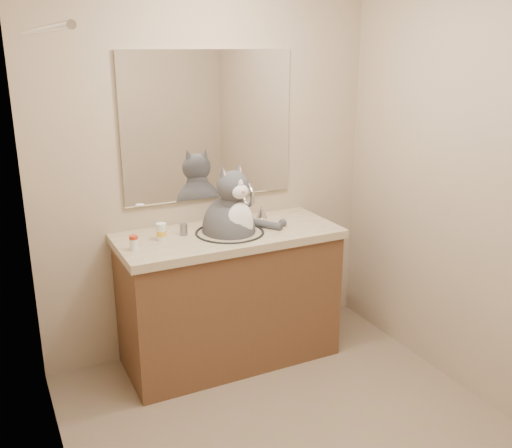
{
  "coord_description": "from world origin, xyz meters",
  "views": [
    {
      "loc": [
        -1.29,
        -2.02,
        1.92
      ],
      "look_at": [
        0.03,
        0.65,
        0.98
      ],
      "focal_mm": 40.0,
      "sensor_mm": 36.0,
      "label": 1
    }
  ],
  "objects_px": {
    "pill_bottle_redcap": "(134,243)",
    "pill_bottle_orange": "(161,232)",
    "cat": "(230,225)",
    "grey_canister": "(184,229)"
  },
  "relations": [
    {
      "from": "pill_bottle_orange",
      "to": "grey_canister",
      "type": "xyz_separation_m",
      "value": [
        0.14,
        0.03,
        -0.01
      ]
    },
    {
      "from": "cat",
      "to": "grey_canister",
      "type": "distance_m",
      "value": 0.28
    },
    {
      "from": "pill_bottle_redcap",
      "to": "pill_bottle_orange",
      "type": "xyz_separation_m",
      "value": [
        0.19,
        0.1,
        0.01
      ]
    },
    {
      "from": "cat",
      "to": "grey_canister",
      "type": "xyz_separation_m",
      "value": [
        -0.27,
        0.07,
        -0.01
      ]
    },
    {
      "from": "grey_canister",
      "to": "pill_bottle_redcap",
      "type": "bearing_deg",
      "value": -159.2
    },
    {
      "from": "cat",
      "to": "pill_bottle_redcap",
      "type": "height_order",
      "value": "cat"
    },
    {
      "from": "pill_bottle_orange",
      "to": "grey_canister",
      "type": "height_order",
      "value": "pill_bottle_orange"
    },
    {
      "from": "pill_bottle_redcap",
      "to": "pill_bottle_orange",
      "type": "height_order",
      "value": "pill_bottle_orange"
    },
    {
      "from": "cat",
      "to": "pill_bottle_redcap",
      "type": "xyz_separation_m",
      "value": [
        -0.6,
        -0.06,
        -0.0
      ]
    },
    {
      "from": "cat",
      "to": "grey_canister",
      "type": "relative_size",
      "value": 8.95
    }
  ]
}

